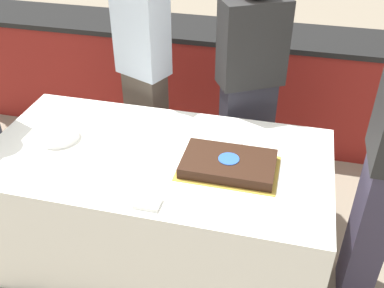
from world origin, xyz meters
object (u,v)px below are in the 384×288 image
object	(u,v)px
cake	(229,164)
person_standing_back	(144,70)
plate_stack	(59,135)
person_cutting_cake	(249,92)

from	to	relation	value
cake	person_standing_back	bearing A→B (deg)	133.75
plate_stack	person_cutting_cake	xyz separation A→B (m)	(0.98, 0.68, 0.05)
cake	plate_stack	xyz separation A→B (m)	(-0.98, 0.05, -0.01)
plate_stack	person_cutting_cake	bearing A→B (deg)	34.98
plate_stack	person_cutting_cake	distance (m)	1.20
person_cutting_cake	person_standing_back	xyz separation A→B (m)	(-0.70, -0.00, 0.07)
person_standing_back	plate_stack	bearing A→B (deg)	91.09
person_cutting_cake	person_standing_back	size ratio (longest dim) A/B	0.96
person_cutting_cake	person_standing_back	distance (m)	0.70
plate_stack	person_standing_back	world-z (taller)	person_standing_back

